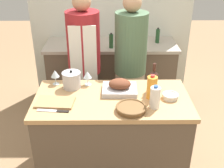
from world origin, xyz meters
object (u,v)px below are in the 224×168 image
object	(u,v)px
wine_bottle_green	(154,80)
condiment_bottle_tall	(111,41)
knife_chef	(54,111)
roasting_pan	(120,87)
wicker_basket	(131,108)
cutting_board	(55,102)
mixing_bowl	(170,96)
person_cook_aproned	(84,62)
stock_pot	(72,80)
wine_glass_left	(87,75)
wine_glass_right	(55,74)
person_cook_guest	(130,62)
juice_jug	(152,87)
milk_jug	(155,97)
condiment_bottle_short	(158,36)

from	to	relation	value
wine_bottle_green	condiment_bottle_tall	size ratio (longest dim) A/B	1.38
knife_chef	wine_bottle_green	bearing A→B (deg)	22.23
roasting_pan	condiment_bottle_tall	xyz separation A→B (m)	(-0.07, 1.11, 0.05)
wicker_basket	knife_chef	xyz separation A→B (m)	(-0.62, -0.00, -0.02)
wicker_basket	cutting_board	bearing A→B (deg)	168.93
cutting_board	mixing_bowl	world-z (taller)	mixing_bowl
wicker_basket	cutting_board	xyz separation A→B (m)	(-0.63, 0.12, -0.02)
mixing_bowl	person_cook_aproned	size ratio (longest dim) A/B	0.09
roasting_pan	stock_pot	world-z (taller)	stock_pot
wine_bottle_green	cutting_board	bearing A→B (deg)	-165.59
wine_glass_left	condiment_bottle_tall	size ratio (longest dim) A/B	0.73
wine_bottle_green	wine_glass_left	xyz separation A→B (m)	(-0.60, 0.12, -0.00)
cutting_board	wine_glass_right	world-z (taller)	wine_glass_right
roasting_pan	wine_bottle_green	size ratio (longest dim) A/B	1.19
wine_glass_right	condiment_bottle_tall	world-z (taller)	condiment_bottle_tall
person_cook_aproned	condiment_bottle_tall	bearing A→B (deg)	54.61
person_cook_guest	wicker_basket	bearing A→B (deg)	-111.50
wine_bottle_green	wine_glass_left	distance (m)	0.61
roasting_pan	wicker_basket	xyz separation A→B (m)	(0.08, -0.31, -0.02)
wicker_basket	juice_jug	world-z (taller)	juice_jug
stock_pot	condiment_bottle_tall	distance (m)	1.08
cutting_board	milk_jug	bearing A→B (deg)	-5.01
wine_glass_left	person_cook_guest	xyz separation A→B (m)	(0.44, 0.51, -0.09)
wine_glass_left	person_cook_aproned	world-z (taller)	person_cook_aproned
wicker_basket	cutting_board	size ratio (longest dim) A/B	0.75
knife_chef	person_cook_guest	distance (m)	1.18
condiment_bottle_short	wine_glass_right	bearing A→B (deg)	-135.01
person_cook_guest	knife_chef	bearing A→B (deg)	-142.99
juice_jug	condiment_bottle_tall	bearing A→B (deg)	105.79
cutting_board	stock_pot	world-z (taller)	stock_pot
cutting_board	milk_jug	xyz separation A→B (m)	(0.83, -0.07, 0.08)
wicker_basket	wine_glass_left	xyz separation A→B (m)	(-0.38, 0.46, 0.08)
stock_pot	person_cook_guest	size ratio (longest dim) A/B	0.11
wine_glass_left	roasting_pan	bearing A→B (deg)	-25.88
stock_pot	roasting_pan	bearing A→B (deg)	-11.67
knife_chef	mixing_bowl	bearing A→B (deg)	11.37
person_cook_aproned	stock_pot	bearing A→B (deg)	-99.81
juice_jug	roasting_pan	bearing A→B (deg)	158.20
person_cook_aproned	person_cook_guest	distance (m)	0.51
juice_jug	condiment_bottle_short	size ratio (longest dim) A/B	1.10
wine_bottle_green	knife_chef	bearing A→B (deg)	-157.77
stock_pot	juice_jug	bearing A→B (deg)	-15.67
wine_glass_right	knife_chef	size ratio (longest dim) A/B	0.55
mixing_bowl	wine_glass_left	size ratio (longest dim) A/B	1.02
wicker_basket	wine_bottle_green	distance (m)	0.42
mixing_bowl	wine_glass_left	bearing A→B (deg)	160.21
stock_pot	mixing_bowl	world-z (taller)	stock_pot
milk_jug	wine_glass_left	world-z (taller)	milk_jug
person_cook_aproned	juice_jug	bearing A→B (deg)	-52.47
juice_jug	condiment_bottle_tall	size ratio (longest dim) A/B	1.15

